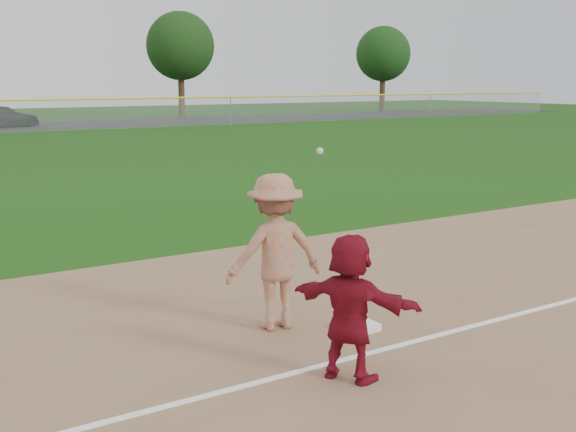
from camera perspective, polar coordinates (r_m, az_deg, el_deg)
ground at (r=9.63m, az=4.93°, el=-9.02°), size 160.00×160.00×0.00m
foul_line at (r=9.05m, az=8.09°, el=-10.26°), size 60.00×0.10×0.01m
first_base at (r=9.61m, az=5.56°, el=-8.64°), size 0.44×0.44×0.10m
base_runner at (r=7.87m, az=4.93°, el=-7.18°), size 1.10×1.57×1.63m
car_right at (r=53.82m, az=-21.62°, el=7.31°), size 5.40×3.26×1.46m
first_base_play at (r=9.40m, az=-1.03°, el=-2.84°), size 1.43×0.97×2.40m
tree_3 at (r=66.05m, az=-8.51°, el=13.14°), size 6.00×6.00×9.19m
tree_4 at (r=76.62m, az=7.53°, el=12.57°), size 5.60×5.60×8.67m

